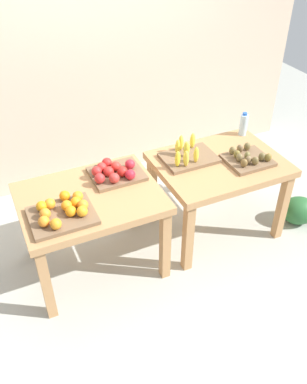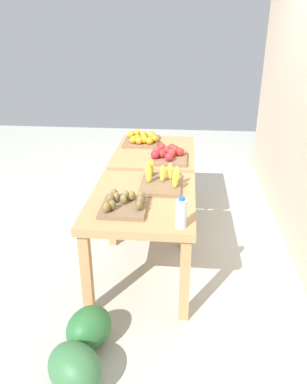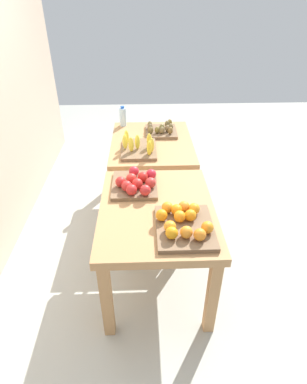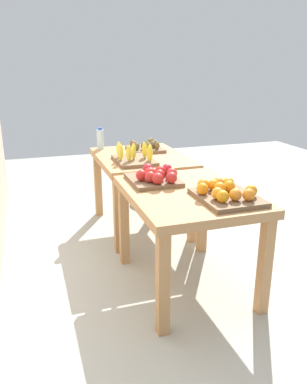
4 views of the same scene
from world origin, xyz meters
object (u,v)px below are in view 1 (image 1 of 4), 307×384
object	(u,v)px
display_table_right	(219,172)
apple_bin	(114,172)
orange_bin	(63,212)
banana_crate	(188,155)
kiwi_bin	(248,158)
water_bottle	(243,125)
display_table_left	(91,206)

from	to	relation	value
display_table_right	apple_bin	size ratio (longest dim) A/B	2.57
display_table_right	apple_bin	distance (m)	0.89
orange_bin	banana_crate	xyz separation A→B (m)	(1.12, 0.28, 0.00)
display_table_right	apple_bin	world-z (taller)	apple_bin
apple_bin	kiwi_bin	bearing A→B (deg)	-13.33
display_table_right	water_bottle	world-z (taller)	water_bottle
banana_crate	display_table_left	bearing A→B (deg)	-171.86
apple_bin	banana_crate	distance (m)	0.64
apple_bin	kiwi_bin	size ratio (longest dim) A/B	1.12
display_table_left	banana_crate	size ratio (longest dim) A/B	2.36
water_bottle	display_table_right	bearing A→B (deg)	-144.85
apple_bin	display_table_left	bearing A→B (deg)	-149.92
kiwi_bin	apple_bin	bearing A→B (deg)	166.67
display_table_left	water_bottle	world-z (taller)	water_bottle
display_table_right	banana_crate	bearing A→B (deg)	151.28
display_table_right	orange_bin	world-z (taller)	orange_bin
display_table_right	water_bottle	size ratio (longest dim) A/B	4.82
display_table_right	kiwi_bin	bearing A→B (deg)	-28.33
display_table_left	banana_crate	distance (m)	0.91
banana_crate	water_bottle	size ratio (longest dim) A/B	2.04
orange_bin	apple_bin	world-z (taller)	apple_bin
kiwi_bin	orange_bin	bearing A→B (deg)	-178.12
banana_crate	kiwi_bin	distance (m)	0.49
apple_bin	banana_crate	size ratio (longest dim) A/B	0.92
display_table_left	apple_bin	distance (m)	0.33
apple_bin	orange_bin	bearing A→B (deg)	-148.16
orange_bin	kiwi_bin	size ratio (longest dim) A/B	1.22
banana_crate	kiwi_bin	world-z (taller)	banana_crate
apple_bin	banana_crate	xyz separation A→B (m)	(0.64, -0.02, -0.00)
water_bottle	kiwi_bin	bearing A→B (deg)	-119.56
display_table_left	water_bottle	bearing A→B (deg)	10.99
kiwi_bin	display_table_right	bearing A→B (deg)	151.67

